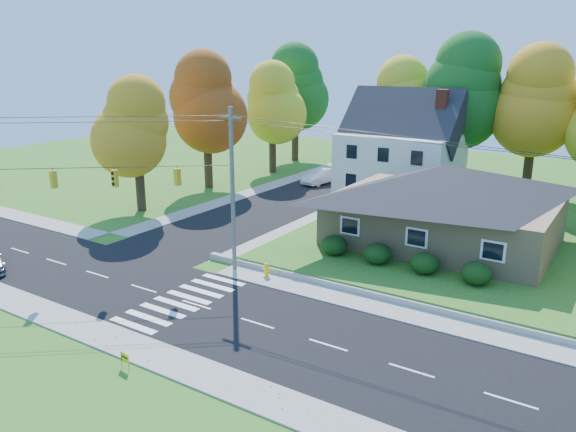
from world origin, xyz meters
name	(u,v)px	position (x,y,z in m)	size (l,w,h in m)	color
ground	(197,305)	(0.00, 0.00, 0.00)	(120.00, 120.00, 0.00)	#3D7923
road_main	(197,305)	(0.00, 0.00, 0.01)	(90.00, 8.00, 0.02)	black
road_cross	(314,192)	(-8.00, 26.00, 0.01)	(8.00, 44.00, 0.02)	black
sidewalk_north	(252,275)	(0.00, 5.00, 0.04)	(90.00, 2.00, 0.08)	#9C9A90
sidewalk_south	(123,343)	(0.00, -5.00, 0.04)	(90.00, 2.00, 0.08)	#9C9A90
lawn	(532,239)	(13.00, 21.00, 0.25)	(30.00, 30.00, 0.50)	#3D7923
ranch_house	(444,203)	(8.00, 16.00, 3.27)	(14.60, 10.60, 5.40)	tan
colonial_house	(401,150)	(0.04, 28.00, 4.58)	(10.40, 8.40, 9.60)	silver
hedge_row	(400,258)	(7.50, 9.80, 1.14)	(10.70, 1.70, 1.27)	#163A10
traffic_infrastructure	(207,206)	(-0.15, 1.35, 5.15)	(38.10, 10.66, 10.00)	#666059
tree_lot_0	(407,103)	(-2.00, 34.00, 8.31)	(6.72, 6.72, 12.51)	#3F2A19
tree_lot_1	(465,92)	(4.00, 33.00, 9.61)	(7.84, 7.84, 14.60)	#3F2A19
tree_lot_2	(536,102)	(10.00, 34.00, 8.96)	(7.28, 7.28, 13.56)	#3F2A19
tree_west_0	(136,127)	(-17.00, 12.00, 7.15)	(6.16, 6.16, 11.47)	#3F2A19
tree_west_1	(206,103)	(-18.00, 22.00, 8.46)	(7.28, 7.28, 13.56)	#3F2A19
tree_west_2	(272,103)	(-17.00, 32.00, 7.81)	(6.72, 6.72, 12.51)	#3F2A19
tree_west_3	(295,88)	(-19.00, 40.00, 9.11)	(7.84, 7.84, 14.60)	#3F2A19
white_car	(321,176)	(-9.21, 29.57, 0.81)	(1.67, 4.79, 1.58)	silver
fire_hydrant	(266,271)	(0.86, 5.27, 0.42)	(0.50, 0.39, 0.89)	yellow
yard_sign	(125,357)	(1.75, -6.41, 0.53)	(0.59, 0.12, 0.74)	black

